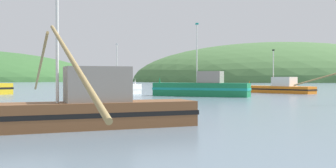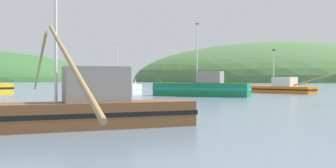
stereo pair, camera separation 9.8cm
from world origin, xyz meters
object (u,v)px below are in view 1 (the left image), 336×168
(fishing_boat_white, at_px, (113,87))
(fishing_boat_orange, at_px, (279,88))
(fishing_boat_green, at_px, (202,88))
(fishing_boat_brown, at_px, (58,110))

(fishing_boat_white, xyz_separation_m, fishing_boat_orange, (21.34, -4.43, -0.16))
(fishing_boat_white, bearing_deg, fishing_boat_orange, 37.27)
(fishing_boat_green, bearing_deg, fishing_boat_white, -9.82)
(fishing_boat_brown, height_order, fishing_boat_orange, fishing_boat_brown)
(fishing_boat_brown, distance_m, fishing_boat_orange, 41.80)
(fishing_boat_brown, bearing_deg, fishing_boat_green, -127.40)
(fishing_boat_white, xyz_separation_m, fishing_boat_brown, (-8.13, -34.07, -0.10))
(fishing_boat_brown, distance_m, fishing_boat_green, 29.00)
(fishing_boat_brown, relative_size, fishing_boat_orange, 1.98)
(fishing_boat_white, relative_size, fishing_boat_brown, 0.35)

